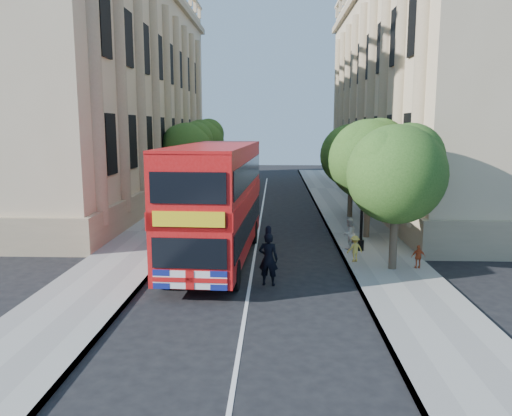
# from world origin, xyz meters

# --- Properties ---
(ground) EXTENTS (120.00, 120.00, 0.00)m
(ground) POSITION_xyz_m (0.00, 0.00, 0.00)
(ground) COLOR black
(ground) RESTS_ON ground
(pavement_right) EXTENTS (3.50, 80.00, 0.12)m
(pavement_right) POSITION_xyz_m (5.75, 10.00, 0.06)
(pavement_right) COLOR gray
(pavement_right) RESTS_ON ground
(pavement_left) EXTENTS (3.50, 80.00, 0.12)m
(pavement_left) POSITION_xyz_m (-5.75, 10.00, 0.06)
(pavement_left) COLOR gray
(pavement_left) RESTS_ON ground
(building_right) EXTENTS (12.00, 38.00, 18.00)m
(building_right) POSITION_xyz_m (13.80, 24.00, 9.00)
(building_right) COLOR tan
(building_right) RESTS_ON ground
(building_left) EXTENTS (12.00, 38.00, 18.00)m
(building_left) POSITION_xyz_m (-13.80, 24.00, 9.00)
(building_left) COLOR tan
(building_left) RESTS_ON ground
(tree_right_near) EXTENTS (4.00, 4.00, 6.08)m
(tree_right_near) POSITION_xyz_m (5.84, 3.03, 4.25)
(tree_right_near) COLOR #473828
(tree_right_near) RESTS_ON ground
(tree_right_mid) EXTENTS (4.20, 4.20, 6.37)m
(tree_right_mid) POSITION_xyz_m (5.84, 9.03, 4.45)
(tree_right_mid) COLOR #473828
(tree_right_mid) RESTS_ON ground
(tree_right_far) EXTENTS (4.00, 4.00, 6.15)m
(tree_right_far) POSITION_xyz_m (5.84, 15.03, 4.31)
(tree_right_far) COLOR #473828
(tree_right_far) RESTS_ON ground
(tree_left_far) EXTENTS (4.00, 4.00, 6.30)m
(tree_left_far) POSITION_xyz_m (-5.96, 22.03, 4.44)
(tree_left_far) COLOR #473828
(tree_left_far) RESTS_ON ground
(tree_left_back) EXTENTS (4.20, 4.20, 6.65)m
(tree_left_back) POSITION_xyz_m (-5.96, 30.03, 4.71)
(tree_left_back) COLOR #473828
(tree_left_back) RESTS_ON ground
(lamp_post) EXTENTS (0.32, 0.32, 5.16)m
(lamp_post) POSITION_xyz_m (5.00, 6.00, 2.51)
(lamp_post) COLOR black
(lamp_post) RESTS_ON pavement_right
(double_decker_bus) EXTENTS (3.42, 11.06, 5.05)m
(double_decker_bus) POSITION_xyz_m (-1.63, 4.25, 2.79)
(double_decker_bus) COLOR #B80C0D
(double_decker_bus) RESTS_ON ground
(box_van) EXTENTS (2.40, 5.27, 2.95)m
(box_van) POSITION_xyz_m (-1.79, 14.00, 1.44)
(box_van) COLOR black
(box_van) RESTS_ON ground
(police_constable) EXTENTS (0.82, 0.62, 2.03)m
(police_constable) POSITION_xyz_m (0.70, 1.00, 1.01)
(police_constable) COLOR black
(police_constable) RESTS_ON ground
(woman_pedestrian) EXTENTS (0.91, 0.90, 1.49)m
(woman_pedestrian) POSITION_xyz_m (4.48, 6.28, 0.86)
(woman_pedestrian) COLOR silver
(woman_pedestrian) RESTS_ON pavement_right
(child_a) EXTENTS (0.58, 0.25, 0.97)m
(child_a) POSITION_xyz_m (6.88, 3.10, 0.61)
(child_a) COLOR #CA4D23
(child_a) RESTS_ON pavement_right
(child_b) EXTENTS (0.84, 0.66, 1.14)m
(child_b) POSITION_xyz_m (4.41, 4.05, 0.69)
(child_b) COLOR #E8CC4F
(child_b) RESTS_ON pavement_right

